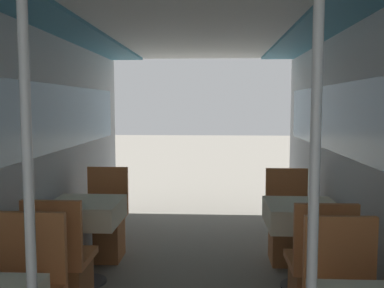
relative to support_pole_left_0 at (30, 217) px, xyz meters
The scene contains 11 objects.
wall_left 1.36m from the support_pole_left_0, 121.12° to the left, with size 0.05×6.46×2.13m.
wall_right 2.17m from the support_pole_left_0, 32.31° to the left, with size 0.05×6.46×2.13m.
ceiling_panel 1.70m from the support_pole_left_0, 63.96° to the left, with size 2.54×6.46×0.07m.
support_pole_left_0 is the anchor object (origin of this frame).
dining_table_left_1 1.91m from the support_pole_left_0, 100.34° to the left, with size 0.58×0.58×0.71m.
chair_left_near_1 1.49m from the support_pole_left_0, 105.15° to the left, with size 0.41×0.41×0.88m.
chair_left_far_1 2.55m from the support_pole_left_0, 97.84° to the left, with size 0.41×0.41×0.88m.
support_pole_right_0 1.13m from the support_pole_left_0, ahead, with size 0.04×0.04×2.13m.
dining_table_right_1 2.38m from the support_pole_left_0, 51.11° to the left, with size 0.58×0.58×0.71m.
chair_right_near_1 2.06m from the support_pole_left_0, 39.89° to the left, with size 0.41×0.41×0.88m.
chair_right_far_1 2.92m from the support_pole_left_0, 58.68° to the left, with size 0.41×0.41×0.88m.
Camera 1 is at (0.18, -0.98, 1.52)m, focal length 40.00 mm.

